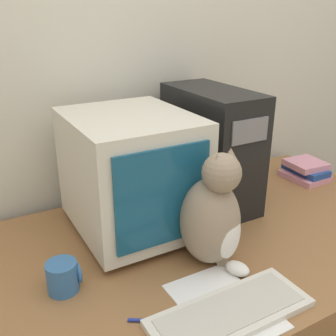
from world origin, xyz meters
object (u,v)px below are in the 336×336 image
(mug, at_px, (63,277))
(crt_monitor, at_px, (131,173))
(computer_tower, at_px, (211,148))
(keyboard, at_px, (231,312))
(book_stack, at_px, (305,170))
(pen, at_px, (155,321))
(cat, at_px, (213,217))

(mug, bearing_deg, crt_monitor, 34.20)
(computer_tower, xyz_separation_m, keyboard, (-0.32, -0.56, -0.22))
(keyboard, xyz_separation_m, mug, (-0.34, 0.30, 0.03))
(crt_monitor, relative_size, computer_tower, 1.01)
(book_stack, xyz_separation_m, pen, (-1.01, -0.46, -0.03))
(keyboard, bearing_deg, mug, 138.14)
(pen, bearing_deg, computer_tower, 44.23)
(keyboard, distance_m, cat, 0.28)
(keyboard, relative_size, book_stack, 2.16)
(book_stack, distance_m, mug, 1.20)
(crt_monitor, bearing_deg, mug, -145.80)
(crt_monitor, distance_m, cat, 0.33)
(computer_tower, relative_size, book_stack, 2.27)
(book_stack, bearing_deg, cat, -157.13)
(book_stack, distance_m, pen, 1.11)
(book_stack, relative_size, pen, 1.65)
(keyboard, relative_size, mug, 4.68)
(book_stack, bearing_deg, computer_tower, 176.64)
(cat, bearing_deg, mug, 149.65)
(computer_tower, height_order, mug, computer_tower)
(crt_monitor, relative_size, book_stack, 2.30)
(computer_tower, distance_m, pen, 0.73)
(book_stack, bearing_deg, pen, -155.78)
(keyboard, relative_size, cat, 1.18)
(pen, bearing_deg, keyboard, -22.63)
(crt_monitor, bearing_deg, book_stack, 1.27)
(book_stack, bearing_deg, crt_monitor, -178.73)
(computer_tower, bearing_deg, pen, -135.77)
(crt_monitor, xyz_separation_m, computer_tower, (0.36, 0.05, 0.01))
(crt_monitor, bearing_deg, cat, -66.26)
(computer_tower, distance_m, keyboard, 0.68)
(computer_tower, distance_m, book_stack, 0.55)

